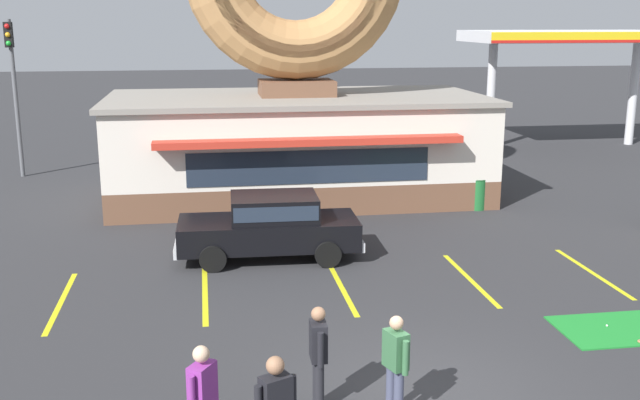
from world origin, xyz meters
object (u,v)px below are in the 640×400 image
object	(u,v)px
pedestrian_blue_sweater_man	(203,399)
trash_bin	(477,193)
pedestrian_hooded_kid	(395,361)
pedestrian_leather_jacket_man	(318,353)
golf_ball	(607,326)
traffic_light_pole	(13,78)
car_black	(270,224)

from	to	relation	value
pedestrian_blue_sweater_man	trash_bin	size ratio (longest dim) A/B	1.74
pedestrian_blue_sweater_man	pedestrian_hooded_kid	size ratio (longest dim) A/B	1.07
pedestrian_hooded_kid	pedestrian_leather_jacket_man	xyz separation A→B (m)	(-1.09, 0.40, 0.03)
golf_ball	trash_bin	bearing A→B (deg)	84.88
pedestrian_blue_sweater_man	trash_bin	world-z (taller)	pedestrian_blue_sweater_man
pedestrian_hooded_kid	traffic_light_pole	bearing A→B (deg)	116.29
trash_bin	traffic_light_pole	size ratio (longest dim) A/B	0.17
golf_ball	pedestrian_hooded_kid	world-z (taller)	pedestrian_hooded_kid
car_black	traffic_light_pole	world-z (taller)	traffic_light_pole
golf_ball	traffic_light_pole	world-z (taller)	traffic_light_pole
car_black	pedestrian_hooded_kid	bearing A→B (deg)	-81.86
pedestrian_blue_sweater_man	pedestrian_leather_jacket_man	size ratio (longest dim) A/B	1.03
car_black	pedestrian_hooded_kid	size ratio (longest dim) A/B	2.90
pedestrian_blue_sweater_man	pedestrian_leather_jacket_man	bearing A→B (deg)	35.47
pedestrian_leather_jacket_man	trash_bin	size ratio (longest dim) A/B	1.68
golf_ball	trash_bin	size ratio (longest dim) A/B	0.04
car_black	trash_bin	xyz separation A→B (m)	(6.83, 3.94, -0.37)
car_black	traffic_light_pole	size ratio (longest dim) A/B	0.79
golf_ball	pedestrian_hooded_kid	xyz separation A→B (m)	(-4.87, -2.54, 0.82)
pedestrian_hooded_kid	pedestrian_leather_jacket_man	size ratio (longest dim) A/B	0.97
pedestrian_leather_jacket_man	trash_bin	distance (m)	13.31
pedestrian_hooded_kid	pedestrian_leather_jacket_man	bearing A→B (deg)	160.06
traffic_light_pole	pedestrian_blue_sweater_man	bearing A→B (deg)	-71.56
car_black	trash_bin	distance (m)	7.89
car_black	pedestrian_blue_sweater_man	size ratio (longest dim) A/B	2.71
trash_bin	car_black	bearing A→B (deg)	-150.04
pedestrian_blue_sweater_man	traffic_light_pole	size ratio (longest dim) A/B	0.29
pedestrian_hooded_kid	trash_bin	size ratio (longest dim) A/B	1.63
pedestrian_hooded_kid	golf_ball	bearing A→B (deg)	27.53
pedestrian_blue_sweater_man	pedestrian_hooded_kid	xyz separation A→B (m)	(2.81, 0.83, -0.07)
pedestrian_hooded_kid	trash_bin	xyz separation A→B (m)	(5.70, 11.83, -0.38)
pedestrian_blue_sweater_man	pedestrian_leather_jacket_man	world-z (taller)	pedestrian_blue_sweater_man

